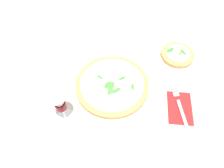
% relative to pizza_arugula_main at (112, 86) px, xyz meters
% --- Properties ---
extents(ground_plane, '(6.00, 6.00, 0.00)m').
position_rel_pizza_arugula_main_xyz_m(ground_plane, '(-0.01, 0.02, -0.02)').
color(ground_plane, beige).
extents(pizza_arugula_main, '(0.33, 0.33, 0.05)m').
position_rel_pizza_arugula_main_xyz_m(pizza_arugula_main, '(0.00, 0.00, 0.00)').
color(pizza_arugula_main, silver).
rests_on(pizza_arugula_main, ground_plane).
extents(pizza_personal_side, '(0.17, 0.17, 0.05)m').
position_rel_pizza_arugula_main_xyz_m(pizza_personal_side, '(0.24, -0.25, -0.00)').
color(pizza_personal_side, silver).
rests_on(pizza_personal_side, ground_plane).
extents(wine_glass, '(0.08, 0.08, 0.18)m').
position_rel_pizza_arugula_main_xyz_m(wine_glass, '(-0.18, 0.14, 0.11)').
color(wine_glass, white).
rests_on(wine_glass, ground_plane).
extents(napkin, '(0.16, 0.12, 0.01)m').
position_rel_pizza_arugula_main_xyz_m(napkin, '(-0.03, -0.29, -0.01)').
color(napkin, '#B21E1E').
rests_on(napkin, ground_plane).
extents(fork, '(0.19, 0.09, 0.00)m').
position_rel_pizza_arugula_main_xyz_m(fork, '(-0.02, -0.29, -0.01)').
color(fork, silver).
rests_on(fork, ground_plane).
extents(side_plate_white, '(0.17, 0.17, 0.02)m').
position_rel_pizza_arugula_main_xyz_m(side_plate_white, '(-0.31, 0.04, -0.01)').
color(side_plate_white, silver).
rests_on(side_plate_white, ground_plane).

